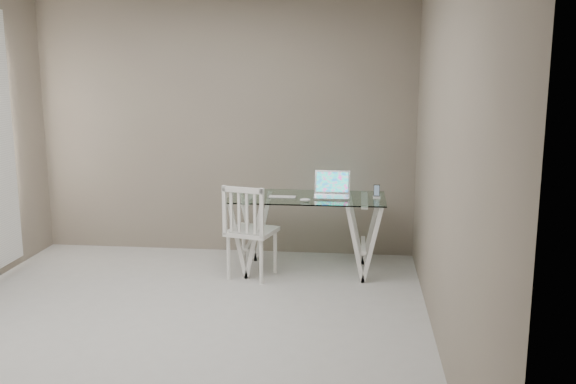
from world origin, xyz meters
name	(u,v)px	position (x,y,z in m)	size (l,w,h in m)	color
room	(150,105)	(-0.06, 0.02, 1.72)	(4.50, 4.52, 2.71)	#ABA9A4
desk	(307,233)	(0.92, 1.62, 0.38)	(1.50, 0.70, 0.75)	silver
chair	(249,227)	(0.40, 1.33, 0.50)	(0.51, 0.51, 0.91)	white
laptop	(332,191)	(1.16, 1.67, 0.80)	(0.34, 0.32, 0.23)	silver
keyboard	(282,197)	(0.69, 1.57, 0.75)	(0.27, 0.12, 0.01)	silver
mouse	(305,200)	(0.92, 1.40, 0.76)	(0.10, 0.06, 0.03)	silver
phone_dock	(377,194)	(1.59, 1.64, 0.78)	(0.07, 0.07, 0.13)	white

